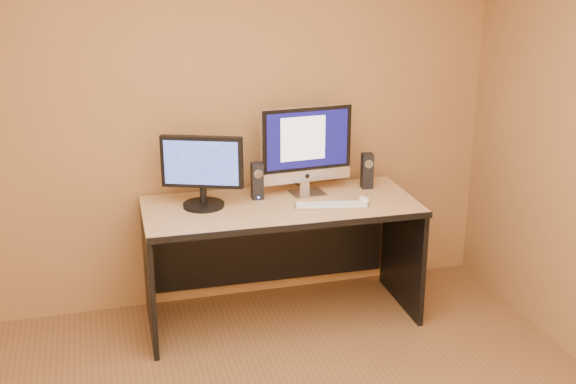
% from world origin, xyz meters
% --- Properties ---
extents(walls, '(4.00, 4.00, 2.60)m').
position_xyz_m(walls, '(0.00, 0.00, 1.30)').
color(walls, olive).
rests_on(walls, ground).
extents(desk, '(1.78, 0.81, 0.82)m').
position_xyz_m(desk, '(0.40, 1.57, 0.41)').
color(desk, tan).
rests_on(desk, ground).
extents(imac, '(0.64, 0.27, 0.61)m').
position_xyz_m(imac, '(0.62, 1.72, 1.12)').
color(imac, silver).
rests_on(imac, desk).
extents(second_monitor, '(0.59, 0.44, 0.46)m').
position_xyz_m(second_monitor, '(-0.09, 1.66, 1.05)').
color(second_monitor, black).
rests_on(second_monitor, desk).
extents(speaker_left, '(0.08, 0.08, 0.24)m').
position_xyz_m(speaker_left, '(0.28, 1.72, 0.94)').
color(speaker_left, black).
rests_on(speaker_left, desk).
extents(speaker_right, '(0.08, 0.09, 0.24)m').
position_xyz_m(speaker_right, '(1.06, 1.74, 0.94)').
color(speaker_right, black).
rests_on(speaker_right, desk).
extents(keyboard, '(0.49, 0.22, 0.02)m').
position_xyz_m(keyboard, '(0.70, 1.44, 0.83)').
color(keyboard, '#B4B4B8').
rests_on(keyboard, desk).
extents(mouse, '(0.07, 0.11, 0.04)m').
position_xyz_m(mouse, '(0.93, 1.47, 0.84)').
color(mouse, silver).
rests_on(mouse, desk).
extents(cable_a, '(0.13, 0.22, 0.01)m').
position_xyz_m(cable_a, '(0.66, 1.85, 0.82)').
color(cable_a, black).
rests_on(cable_a, desk).
extents(cable_b, '(0.07, 0.19, 0.01)m').
position_xyz_m(cable_b, '(0.67, 1.85, 0.82)').
color(cable_b, black).
rests_on(cable_b, desk).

